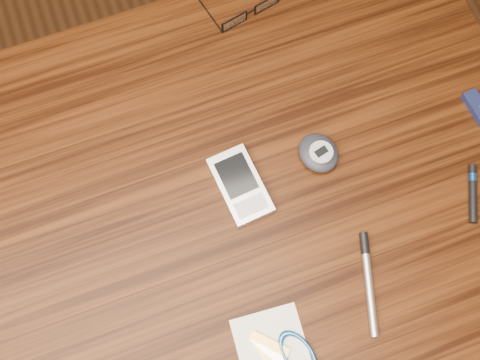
{
  "coord_description": "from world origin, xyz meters",
  "views": [
    {
      "loc": [
        -0.04,
        -0.23,
        1.58
      ],
      "look_at": [
        0.05,
        0.02,
        0.76
      ],
      "focal_mm": 45.0,
      "sensor_mm": 36.0,
      "label": 1
    }
  ],
  "objects": [
    {
      "name": "pda_phone",
      "position": [
        0.05,
        0.01,
        0.76
      ],
      "size": [
        0.07,
        0.11,
        0.02
      ],
      "color": "silver",
      "rests_on": "desk"
    },
    {
      "name": "pedometer",
      "position": [
        0.17,
        0.02,
        0.76
      ],
      "size": [
        0.07,
        0.07,
        0.03
      ],
      "color": "#1F2129",
      "rests_on": "desk"
    },
    {
      "name": "eyeglasses",
      "position": [
        0.16,
        0.28,
        0.76
      ],
      "size": [
        0.13,
        0.13,
        0.02
      ],
      "color": "black",
      "rests_on": "desk"
    },
    {
      "name": "silver_pen",
      "position": [
        0.17,
        -0.17,
        0.76
      ],
      "size": [
        0.05,
        0.14,
        0.01
      ],
      "color": "#B1B1B5",
      "rests_on": "desk"
    },
    {
      "name": "black_blue_pen",
      "position": [
        0.36,
        -0.11,
        0.76
      ],
      "size": [
        0.05,
        0.08,
        0.01
      ],
      "color": "black",
      "rests_on": "desk"
    },
    {
      "name": "ground",
      "position": [
        0.0,
        0.0,
        0.0
      ],
      "size": [
        3.8,
        3.8,
        0.0
      ],
      "primitive_type": "plane",
      "color": "#472814",
      "rests_on": "ground"
    },
    {
      "name": "notepad_keys",
      "position": [
        0.03,
        -0.23,
        0.75
      ],
      "size": [
        0.11,
        0.11,
        0.01
      ],
      "color": "white",
      "rests_on": "desk"
    },
    {
      "name": "desk",
      "position": [
        0.0,
        0.0,
        0.65
      ],
      "size": [
        1.0,
        0.7,
        0.75
      ],
      "color": "#351808",
      "rests_on": "ground"
    }
  ]
}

